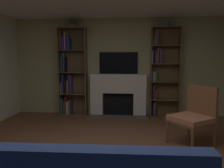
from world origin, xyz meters
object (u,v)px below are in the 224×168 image
at_px(potted_plant, 72,23).
at_px(armchair, 194,115).
at_px(fireplace, 118,94).
at_px(bookshelf_right, 161,72).
at_px(vase_with_flowers, 166,24).
at_px(bookshelf_left, 70,74).
at_px(tv, 118,63).

xyz_separation_m(potted_plant, armchair, (2.65, -1.90, -1.85)).
height_order(fireplace, bookshelf_right, bookshelf_right).
bearing_deg(fireplace, bookshelf_right, 0.70).
distance_m(fireplace, bookshelf_right, 1.24).
distance_m(potted_plant, vase_with_flowers, 2.38).
distance_m(fireplace, vase_with_flowers, 2.13).
xyz_separation_m(bookshelf_right, armchair, (0.36, -1.95, -0.62)).
bearing_deg(fireplace, armchair, -52.84).
height_order(bookshelf_left, bookshelf_right, same).
distance_m(bookshelf_right, vase_with_flowers, 1.21).
bearing_deg(fireplace, bookshelf_left, 179.72).
bearing_deg(vase_with_flowers, armchair, -81.78).
height_order(fireplace, vase_with_flowers, vase_with_flowers).
height_order(bookshelf_left, vase_with_flowers, vase_with_flowers).
xyz_separation_m(fireplace, tv, (0.00, 0.09, 0.80)).
distance_m(fireplace, armchair, 2.43).
bearing_deg(bookshelf_left, armchair, -35.22).
distance_m(tv, bookshelf_left, 1.32).
distance_m(bookshelf_left, armchair, 3.41).
height_order(tv, bookshelf_left, bookshelf_left).
bearing_deg(armchair, bookshelf_left, 144.78).
bearing_deg(armchair, potted_plant, 144.39).
relative_size(tv, bookshelf_right, 0.44).
bearing_deg(tv, potted_plant, -174.24).
relative_size(fireplace, bookshelf_right, 0.68).
height_order(bookshelf_left, potted_plant, potted_plant).
bearing_deg(bookshelf_right, bookshelf_left, -179.83).
height_order(fireplace, armchair, fireplace).
bearing_deg(potted_plant, bookshelf_left, 157.85).
distance_m(fireplace, bookshelf_left, 1.38).
relative_size(bookshelf_left, bookshelf_right, 1.00).
xyz_separation_m(tv, bookshelf_right, (1.11, -0.08, -0.23)).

